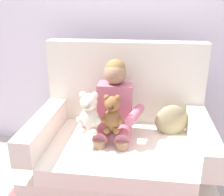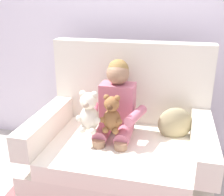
{
  "view_description": "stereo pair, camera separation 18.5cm",
  "coord_description": "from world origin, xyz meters",
  "px_view_note": "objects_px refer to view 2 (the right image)",
  "views": [
    {
      "loc": [
        0.16,
        -1.77,
        1.43
      ],
      "look_at": [
        -0.06,
        -0.05,
        0.78
      ],
      "focal_mm": 43.23,
      "sensor_mm": 36.0,
      "label": 1
    },
    {
      "loc": [
        0.35,
        -1.74,
        1.43
      ],
      "look_at": [
        -0.06,
        -0.05,
        0.78
      ],
      "focal_mm": 43.23,
      "sensor_mm": 36.0,
      "label": 2
    }
  ],
  "objects_px": {
    "plush_brown": "(112,115)",
    "plush_cream": "(89,113)",
    "armchair": "(123,147)",
    "throw_pillow": "(175,124)",
    "seated_child": "(116,110)"
  },
  "relations": [
    {
      "from": "plush_brown",
      "to": "plush_cream",
      "type": "bearing_deg",
      "value": 179.5
    },
    {
      "from": "armchair",
      "to": "plush_cream",
      "type": "relative_size",
      "value": 4.27
    },
    {
      "from": "plush_cream",
      "to": "throw_pillow",
      "type": "xyz_separation_m",
      "value": [
        0.59,
        0.28,
        -0.15
      ]
    },
    {
      "from": "seated_child",
      "to": "plush_cream",
      "type": "distance_m",
      "value": 0.24
    },
    {
      "from": "plush_cream",
      "to": "throw_pillow",
      "type": "distance_m",
      "value": 0.67
    },
    {
      "from": "plush_cream",
      "to": "plush_brown",
      "type": "relative_size",
      "value": 1.1
    },
    {
      "from": "plush_cream",
      "to": "throw_pillow",
      "type": "bearing_deg",
      "value": 44.91
    },
    {
      "from": "armchair",
      "to": "plush_brown",
      "type": "height_order",
      "value": "armchair"
    },
    {
      "from": "seated_child",
      "to": "throw_pillow",
      "type": "relative_size",
      "value": 3.17
    },
    {
      "from": "plush_cream",
      "to": "plush_brown",
      "type": "height_order",
      "value": "plush_cream"
    },
    {
      "from": "seated_child",
      "to": "plush_brown",
      "type": "bearing_deg",
      "value": -80.08
    },
    {
      "from": "seated_child",
      "to": "throw_pillow",
      "type": "bearing_deg",
      "value": 20.77
    },
    {
      "from": "armchair",
      "to": "plush_cream",
      "type": "distance_m",
      "value": 0.44
    },
    {
      "from": "plush_cream",
      "to": "armchair",
      "type": "bearing_deg",
      "value": 58.79
    },
    {
      "from": "armchair",
      "to": "throw_pillow",
      "type": "distance_m",
      "value": 0.44
    }
  ]
}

